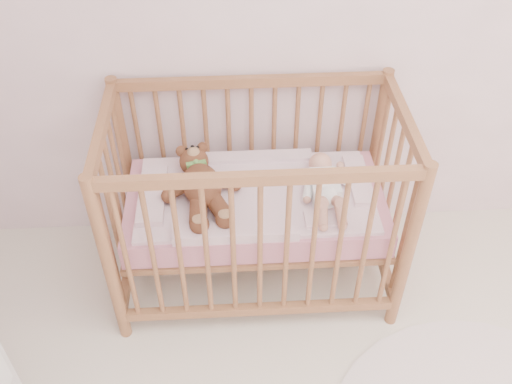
{
  "coord_description": "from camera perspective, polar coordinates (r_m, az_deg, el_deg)",
  "views": [
    {
      "loc": [
        -0.57,
        -0.38,
        2.37
      ],
      "look_at": [
        -0.46,
        1.55,
        0.62
      ],
      "focal_mm": 40.0,
      "sensor_mm": 36.0,
      "label": 1
    }
  ],
  "objects": [
    {
      "name": "mattress",
      "position": [
        2.74,
        -0.06,
        -1.4
      ],
      "size": [
        1.22,
        0.62,
        0.13
      ],
      "primitive_type": "cube",
      "color": "pink",
      "rests_on": "crib"
    },
    {
      "name": "blanket",
      "position": [
        2.69,
        -0.06,
        -0.24
      ],
      "size": [
        1.1,
        0.58,
        0.06
      ],
      "primitive_type": null,
      "color": "pink",
      "rests_on": "mattress"
    },
    {
      "name": "teddy_bear",
      "position": [
        2.62,
        -5.43,
        0.64
      ],
      "size": [
        0.51,
        0.63,
        0.16
      ],
      "primitive_type": null,
      "rotation": [
        0.0,
        0.0,
        0.22
      ],
      "color": "brown",
      "rests_on": "blanket"
    },
    {
      "name": "crib",
      "position": [
        2.73,
        -0.06,
        -1.17
      ],
      "size": [
        1.36,
        0.76,
        1.0
      ],
      "primitive_type": null,
      "color": "#9C6B42",
      "rests_on": "floor"
    },
    {
      "name": "baby",
      "position": [
        2.66,
        6.92,
        0.94
      ],
      "size": [
        0.24,
        0.5,
        0.12
      ],
      "primitive_type": null,
      "rotation": [
        0.0,
        0.0,
        0.01
      ],
      "color": "white",
      "rests_on": "blanket"
    }
  ]
}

